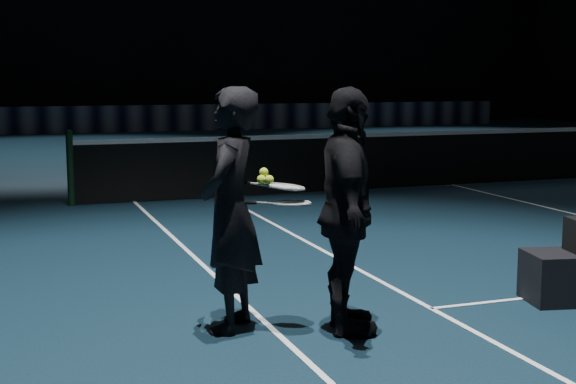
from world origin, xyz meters
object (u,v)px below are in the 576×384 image
(player_a, at_px, (230,210))
(tennis_balls, at_px, (265,177))
(racket_upper, at_px, (285,187))
(racket_lower, at_px, (292,203))
(player_b, at_px, (347,212))

(player_a, height_order, tennis_balls, player_a)
(racket_upper, xyz_separation_m, tennis_balls, (-0.15, 0.03, 0.07))
(racket_lower, bearing_deg, player_b, 0.00)
(player_a, xyz_separation_m, tennis_balls, (0.23, -0.10, 0.24))
(racket_upper, bearing_deg, tennis_balls, -170.43)
(player_b, bearing_deg, racket_lower, 82.59)
(tennis_balls, bearing_deg, racket_lower, -25.80)
(player_a, relative_size, racket_upper, 2.64)
(tennis_balls, bearing_deg, player_b, -24.81)
(player_b, xyz_separation_m, racket_upper, (-0.39, 0.22, 0.17))
(racket_lower, relative_size, racket_upper, 1.00)
(player_a, bearing_deg, tennis_balls, 99.09)
(player_b, height_order, tennis_balls, player_b)
(player_a, distance_m, racket_upper, 0.44)
(racket_lower, xyz_separation_m, tennis_balls, (-0.18, 0.08, 0.19))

